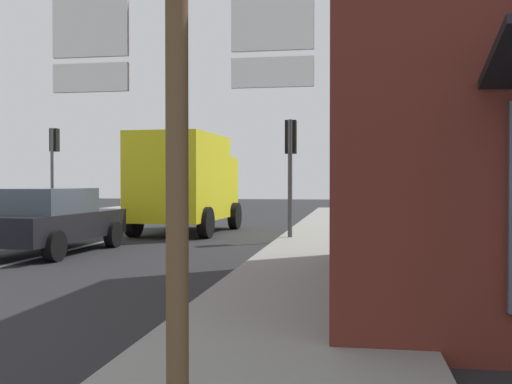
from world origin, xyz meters
name	(u,v)px	position (x,y,z in m)	size (l,w,h in m)	color
ground_plane	(88,246)	(0.00, 10.00, 0.00)	(80.00, 80.00, 0.00)	#232326
sidewalk_right	(323,258)	(6.01, 8.00, 0.07)	(2.73, 44.00, 0.14)	gray
sedan_far	(50,220)	(-0.15, 8.39, 0.76)	(2.12, 4.27, 1.47)	black
delivery_truck	(186,181)	(1.43, 13.96, 1.65)	(2.68, 5.10, 3.05)	yellow
route_sign_post	(178,135)	(5.56, -0.59, 1.91)	(1.66, 0.14, 3.20)	brown
traffic_light_far_left	(54,153)	(-4.95, 17.60, 2.74)	(0.30, 0.49, 3.70)	#47474C
traffic_light_near_right	(291,152)	(4.95, 11.87, 2.42)	(0.30, 0.49, 3.28)	#47474C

